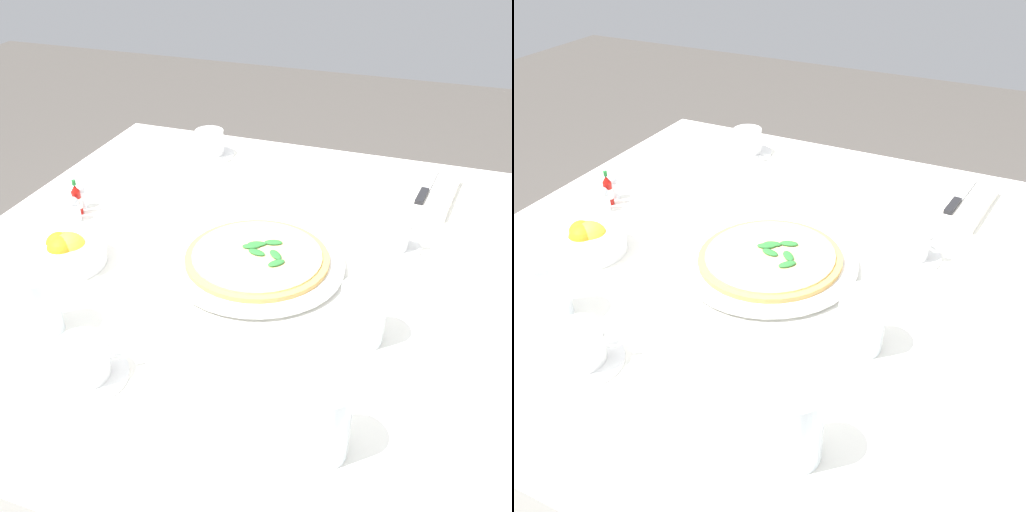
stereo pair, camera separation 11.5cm
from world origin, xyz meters
The scene contains 16 objects.
ground_plane centered at (0.00, 0.00, 0.00)m, with size 8.00×8.00×0.00m, color #4C4742.
dining_table centered at (0.00, 0.00, 0.63)m, with size 1.20×1.20×0.76m.
pizza_plate centered at (-0.02, -0.01, 0.77)m, with size 0.34×0.34×0.02m.
pizza centered at (-0.02, -0.01, 0.78)m, with size 0.28×0.28×0.02m.
coffee_cup_near_left centered at (0.45, 0.29, 0.79)m, with size 0.13×0.13×0.07m.
coffee_cup_left_edge centered at (0.14, -0.24, 0.79)m, with size 0.13×0.13×0.06m.
coffee_cup_far_left centered at (-0.39, 0.14, 0.79)m, with size 0.13×0.13×0.07m.
water_glass_near_right centered at (-0.16, -0.24, 0.81)m, with size 0.07×0.07×0.10m.
water_glass_far_right centered at (-0.32, 0.27, 0.81)m, with size 0.08×0.08×0.11m.
water_glass_center_back centered at (-0.40, -0.23, 0.81)m, with size 0.07×0.07×0.12m.
napkin_folded centered at (0.39, -0.29, 0.77)m, with size 0.23×0.15×0.02m.
dinner_knife centered at (0.40, -0.29, 0.78)m, with size 0.20×0.04×0.01m.
citrus_bowl centered at (-0.13, 0.34, 0.79)m, with size 0.15×0.15×0.07m.
hot_sauce_bottle centered at (0.05, 0.44, 0.79)m, with size 0.02×0.02×0.08m.
salt_shaker centered at (0.08, 0.45, 0.78)m, with size 0.03×0.03×0.06m.
pepper_shaker centered at (0.03, 0.43, 0.78)m, with size 0.03×0.03×0.06m.
Camera 1 is at (-0.92, -0.33, 1.41)m, focal length 41.46 mm.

